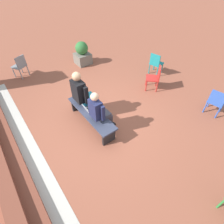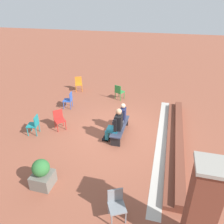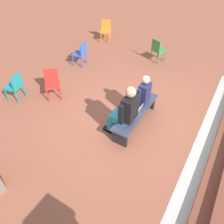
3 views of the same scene
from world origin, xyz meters
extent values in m
plane|color=brown|center=(0.00, 0.00, 0.00)|extent=(60.00, 60.00, 0.00)
cube|color=#B7B2A8|center=(0.08, 1.86, 0.00)|extent=(7.33, 0.40, 0.01)
cube|color=brown|center=(0.08, 2.36, 0.07)|extent=(6.53, 0.60, 0.15)
cube|color=#33384C|center=(0.08, 0.15, 0.42)|extent=(1.80, 0.44, 0.05)
cube|color=black|center=(-0.72, 0.15, 0.20)|extent=(0.06, 0.37, 0.40)
cube|color=black|center=(0.88, 0.15, 0.20)|extent=(0.06, 0.37, 0.40)
cube|color=#383842|center=(-0.25, -0.01, 0.50)|extent=(0.30, 0.36, 0.12)
cube|color=#383842|center=(-0.33, -0.19, 0.23)|extent=(0.10, 0.11, 0.45)
cube|color=black|center=(-0.33, -0.24, 0.03)|extent=(0.10, 0.21, 0.06)
cube|color=#383842|center=(-0.17, -0.19, 0.23)|extent=(0.10, 0.11, 0.45)
cube|color=black|center=(-0.17, -0.24, 0.03)|extent=(0.10, 0.21, 0.06)
cube|color=#1E2347|center=(-0.25, 0.19, 0.82)|extent=(0.34, 0.21, 0.50)
cube|color=maroon|center=(-0.25, 0.08, 0.78)|extent=(0.04, 0.01, 0.30)
cube|color=#1E2347|center=(-0.47, 0.12, 0.80)|extent=(0.08, 0.09, 0.42)
cube|color=#1E2347|center=(-0.04, 0.12, 0.80)|extent=(0.08, 0.09, 0.42)
sphere|color=#DBAD89|center=(-0.25, 0.19, 1.19)|extent=(0.20, 0.20, 0.20)
cube|color=teal|center=(0.55, -0.04, 0.51)|extent=(0.36, 0.42, 0.15)
cube|color=teal|center=(0.45, -0.26, 0.23)|extent=(0.12, 0.13, 0.45)
cube|color=black|center=(0.45, -0.32, 0.04)|extent=(0.12, 0.25, 0.07)
cube|color=teal|center=(0.64, -0.26, 0.23)|extent=(0.12, 0.13, 0.45)
cube|color=black|center=(0.64, -0.32, 0.04)|extent=(0.12, 0.25, 0.07)
cube|color=black|center=(0.55, 0.19, 0.88)|extent=(0.40, 0.25, 0.59)
cube|color=black|center=(0.29, 0.12, 0.86)|extent=(0.10, 0.11, 0.50)
cube|color=black|center=(0.80, 0.12, 0.86)|extent=(0.10, 0.11, 0.50)
sphere|color=tan|center=(0.55, 0.19, 1.33)|extent=(0.23, 0.23, 0.23)
cube|color=#9EA0A5|center=(0.13, 0.11, 0.46)|extent=(0.32, 0.22, 0.02)
cube|color=#2D2D33|center=(0.13, 0.10, 0.47)|extent=(0.29, 0.15, 0.00)
cube|color=#9EA0A5|center=(0.13, 0.25, 0.57)|extent=(0.32, 0.07, 0.19)
cube|color=#33519E|center=(0.13, 0.24, 0.57)|extent=(0.28, 0.06, 0.17)
cube|color=#2D56B7|center=(-1.70, -3.00, 0.42)|extent=(0.49, 0.49, 0.04)
cube|color=#2D56B7|center=(-1.73, -2.82, 0.64)|extent=(0.40, 0.11, 0.40)
cylinder|color=#2D56B7|center=(-1.85, -3.21, 0.20)|extent=(0.04, 0.04, 0.40)
cylinder|color=#2D56B7|center=(-1.49, -3.15, 0.20)|extent=(0.04, 0.04, 0.40)
cylinder|color=#2D56B7|center=(-1.91, -2.86, 0.20)|extent=(0.04, 0.04, 0.40)
cylinder|color=#2D56B7|center=(-1.55, -2.79, 0.20)|extent=(0.04, 0.04, 0.40)
cylinder|color=#2D893D|center=(-3.24, -0.58, 0.20)|extent=(0.04, 0.04, 0.40)
cube|color=teal|center=(0.92, -3.35, 0.42)|extent=(0.50, 0.50, 0.04)
cube|color=teal|center=(0.88, -3.17, 0.64)|extent=(0.40, 0.12, 0.40)
cylinder|color=teal|center=(0.78, -3.57, 0.20)|extent=(0.04, 0.04, 0.40)
cylinder|color=teal|center=(1.13, -3.49, 0.20)|extent=(0.04, 0.04, 0.40)
cylinder|color=teal|center=(0.70, -3.21, 0.20)|extent=(0.04, 0.04, 0.40)
cylinder|color=teal|center=(1.06, -3.14, 0.20)|extent=(0.04, 0.04, 0.40)
cube|color=gray|center=(3.89, 0.94, 0.42)|extent=(0.57, 0.57, 0.04)
cube|color=gray|center=(3.73, 0.85, 0.64)|extent=(0.22, 0.37, 0.40)
cylinder|color=gray|center=(4.14, 0.86, 0.20)|extent=(0.04, 0.04, 0.40)
cylinder|color=gray|center=(3.97, 1.18, 0.20)|extent=(0.04, 0.04, 0.40)
cylinder|color=gray|center=(3.82, 0.69, 0.20)|extent=(0.04, 0.04, 0.40)
cylinder|color=gray|center=(3.65, 1.01, 0.20)|extent=(0.04, 0.04, 0.40)
cube|color=red|center=(0.28, -2.44, 0.42)|extent=(0.59, 0.59, 0.04)
cube|color=red|center=(0.15, -2.58, 0.64)|extent=(0.31, 0.31, 0.40)
cylinder|color=red|center=(0.54, -2.44, 0.20)|extent=(0.04, 0.04, 0.40)
cylinder|color=red|center=(0.28, -2.19, 0.20)|extent=(0.04, 0.04, 0.40)
cylinder|color=red|center=(0.28, -2.70, 0.20)|extent=(0.04, 0.04, 0.40)
cylinder|color=red|center=(0.03, -2.44, 0.20)|extent=(0.04, 0.04, 0.40)
cube|color=#6B665B|center=(3.35, -1.48, 0.22)|extent=(0.60, 0.60, 0.44)
sphere|color=#2D6B33|center=(3.35, -1.48, 0.68)|extent=(0.52, 0.52, 0.52)
camera|label=1|loc=(-2.98, 1.76, 3.62)|focal=28.00mm
camera|label=2|loc=(7.53, 1.76, 5.08)|focal=35.00mm
camera|label=3|loc=(3.89, 1.76, 3.99)|focal=35.00mm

